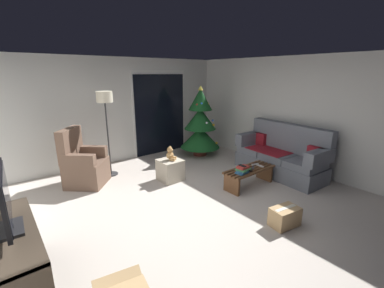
{
  "coord_description": "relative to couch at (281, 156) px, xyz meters",
  "views": [
    {
      "loc": [
        -2.48,
        -2.91,
        2.14
      ],
      "look_at": [
        0.4,
        0.7,
        0.85
      ],
      "focal_mm": 23.94,
      "sensor_mm": 36.0,
      "label": 1
    }
  ],
  "objects": [
    {
      "name": "remote_graphite",
      "position": [
        -1.0,
        -0.03,
        -0.03
      ],
      "size": [
        0.16,
        0.12,
        0.02
      ],
      "primitive_type": "cube",
      "rotation": [
        0.0,
        0.0,
        2.13
      ],
      "color": "#333338",
      "rests_on": "coffee_table"
    },
    {
      "name": "wall_back",
      "position": [
        -2.32,
        3.06,
        0.85
      ],
      "size": [
        5.72,
        0.12,
        2.5
      ],
      "primitive_type": "cube",
      "color": "beige",
      "rests_on": "ground"
    },
    {
      "name": "book_stack",
      "position": [
        -1.34,
        -0.07,
        0.03
      ],
      "size": [
        0.27,
        0.23,
        0.13
      ],
      "color": "#285684",
      "rests_on": "coffee_table"
    },
    {
      "name": "ottoman",
      "position": [
        -2.09,
        1.21,
        -0.18
      ],
      "size": [
        0.44,
        0.44,
        0.43
      ],
      "primitive_type": "cube",
      "color": "#B2A893",
      "rests_on": "ground"
    },
    {
      "name": "television",
      "position": [
        -4.81,
        -0.19,
        0.62
      ],
      "size": [
        0.22,
        0.84,
        0.61
      ],
      "color": "black",
      "rests_on": "media_shelf"
    },
    {
      "name": "wall_right",
      "position": [
        0.54,
        0.0,
        0.85
      ],
      "size": [
        0.12,
        6.0,
        2.5
      ],
      "primitive_type": "cube",
      "color": "beige",
      "rests_on": "ground"
    },
    {
      "name": "ground_plane",
      "position": [
        -2.32,
        0.0,
        -0.4
      ],
      "size": [
        7.0,
        7.0,
        0.0
      ],
      "primitive_type": "plane",
      "color": "#BCB2A8"
    },
    {
      "name": "remote_silver",
      "position": [
        -0.81,
        0.06,
        -0.03
      ],
      "size": [
        0.16,
        0.08,
        0.02
      ],
      "primitive_type": "cube",
      "rotation": [
        0.0,
        0.0,
        4.49
      ],
      "color": "#ADADB2",
      "rests_on": "coffee_table"
    },
    {
      "name": "patio_door_frame",
      "position": [
        -1.19,
        2.99,
        0.7
      ],
      "size": [
        1.6,
        0.02,
        2.2
      ],
      "primitive_type": "cube",
      "color": "silver",
      "rests_on": "ground"
    },
    {
      "name": "remote_black",
      "position": [
        -1.15,
        -0.05,
        -0.03
      ],
      "size": [
        0.07,
        0.16,
        0.02
      ],
      "primitive_type": "cube",
      "rotation": [
        0.0,
        0.0,
        3.0
      ],
      "color": "black",
      "rests_on": "coffee_table"
    },
    {
      "name": "coffee_table",
      "position": [
        -1.06,
        0.0,
        -0.16
      ],
      "size": [
        1.1,
        0.4,
        0.36
      ],
      "color": "brown",
      "rests_on": "ground"
    },
    {
      "name": "patio_door_glass",
      "position": [
        -1.19,
        2.97,
        0.65
      ],
      "size": [
        1.5,
        0.02,
        2.1
      ],
      "primitive_type": "cube",
      "color": "black",
      "rests_on": "ground"
    },
    {
      "name": "cardboard_box_taped_mid_floor",
      "position": [
        -1.71,
        -1.19,
        -0.26
      ],
      "size": [
        0.46,
        0.33,
        0.28
      ],
      "color": "tan",
      "rests_on": "ground"
    },
    {
      "name": "media_shelf",
      "position": [
        -4.85,
        -0.24,
        -0.07
      ],
      "size": [
        0.4,
        1.4,
        0.7
      ],
      "color": "#382D23",
      "rests_on": "ground"
    },
    {
      "name": "couch",
      "position": [
        0.0,
        0.0,
        0.0
      ],
      "size": [
        0.91,
        1.99,
        1.08
      ],
      "color": "slate",
      "rests_on": "ground"
    },
    {
      "name": "christmas_tree",
      "position": [
        -0.52,
        2.1,
        0.42
      ],
      "size": [
        1.04,
        1.04,
        1.83
      ],
      "color": "#4C1E19",
      "rests_on": "ground"
    },
    {
      "name": "remote_white",
      "position": [
        -0.8,
        -0.05,
        -0.03
      ],
      "size": [
        0.05,
        0.16,
        0.02
      ],
      "primitive_type": "cube",
      "rotation": [
        0.0,
        0.0,
        6.24
      ],
      "color": "silver",
      "rests_on": "coffee_table"
    },
    {
      "name": "teddy_bear_honey",
      "position": [
        -2.08,
        1.2,
        0.15
      ],
      "size": [
        0.21,
        0.22,
        0.29
      ],
      "color": "tan",
      "rests_on": "ottoman"
    },
    {
      "name": "floor_lamp",
      "position": [
        -2.94,
        2.24,
        1.11
      ],
      "size": [
        0.32,
        0.32,
        1.78
      ],
      "color": "#2D2D30",
      "rests_on": "ground"
    },
    {
      "name": "cell_phone",
      "position": [
        -1.34,
        -0.05,
        0.1
      ],
      "size": [
        0.07,
        0.14,
        0.01
      ],
      "primitive_type": "cube",
      "rotation": [
        0.0,
        0.0,
        -0.0
      ],
      "color": "black",
      "rests_on": "book_stack"
    },
    {
      "name": "armchair",
      "position": [
        -3.53,
        2.08,
        0.0
      ],
      "size": [
        0.97,
        0.97,
        1.13
      ],
      "color": "brown",
      "rests_on": "ground"
    }
  ]
}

